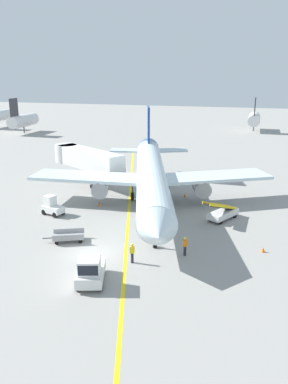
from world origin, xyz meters
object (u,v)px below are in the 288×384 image
object	(u,v)px
pushback_tug	(90,271)
baggage_tug_near_wing	(52,206)
baggage_cart_loaded	(69,236)
jet_bridge	(84,158)
safety_cone_wingtip_left	(99,204)
belt_loader_forward_hold	(222,213)
safety_cone_nose_left	(263,250)
airliner	(151,176)
ground_crew_wing_walker	(185,246)
ground_crew_marshaller	(132,252)
safety_cone_nose_right	(185,195)

from	to	relation	value
pushback_tug	baggage_tug_near_wing	world-z (taller)	pushback_tug
baggage_cart_loaded	jet_bridge	bearing A→B (deg)	110.04
jet_bridge	safety_cone_wingtip_left	world-z (taller)	jet_bridge
baggage_cart_loaded	pushback_tug	bearing A→B (deg)	-52.14
pushback_tug	belt_loader_forward_hold	bearing A→B (deg)	63.05
pushback_tug	safety_cone_wingtip_left	size ratio (longest dim) A/B	9.08
belt_loader_forward_hold	safety_cone_nose_left	world-z (taller)	belt_loader_forward_hold
airliner	belt_loader_forward_hold	bearing A→B (deg)	-19.06
ground_crew_wing_walker	safety_cone_nose_left	world-z (taller)	ground_crew_wing_walker
belt_loader_forward_hold	safety_cone_wingtip_left	distance (m)	14.15
jet_bridge	ground_crew_marshaller	size ratio (longest dim) A/B	7.24
belt_loader_forward_hold	ground_crew_marshaller	xyz separation A→B (m)	(-6.09, -11.92, 0.13)
baggage_tug_near_wing	safety_cone_nose_left	distance (m)	22.32
baggage_tug_near_wing	ground_crew_wing_walker	world-z (taller)	baggage_tug_near_wing
ground_crew_wing_walker	safety_cone_wingtip_left	size ratio (longest dim) A/B	3.86
airliner	safety_cone_nose_right	distance (m)	5.93
belt_loader_forward_hold	safety_cone_nose_left	bearing A→B (deg)	-59.08
pushback_tug	safety_cone_wingtip_left	world-z (taller)	pushback_tug
baggage_tug_near_wing	ground_crew_wing_walker	distance (m)	16.76
airliner	baggage_cart_loaded	world-z (taller)	airliner
baggage_cart_loaded	safety_cone_nose_left	size ratio (longest dim) A/B	8.53
belt_loader_forward_hold	jet_bridge	bearing A→B (deg)	154.95
baggage_tug_near_wing	ground_crew_wing_walker	xyz separation A→B (m)	(15.68, -5.92, -0.02)
baggage_cart_loaded	safety_cone_wingtip_left	size ratio (longest dim) A/B	8.53
baggage_cart_loaded	safety_cone_nose_right	size ratio (longest dim) A/B	8.53
belt_loader_forward_hold	safety_cone_wingtip_left	size ratio (longest dim) A/B	11.34
jet_bridge	belt_loader_forward_hold	distance (m)	22.05
baggage_cart_loaded	safety_cone_nose_left	distance (m)	17.32
airliner	ground_crew_marshaller	bearing A→B (deg)	-80.74
ground_crew_marshaller	ground_crew_wing_walker	world-z (taller)	same
ground_crew_wing_walker	safety_cone_nose_right	distance (m)	16.36
baggage_tug_near_wing	belt_loader_forward_hold	xyz separation A→B (m)	(17.90, 3.52, -0.15)
baggage_tug_near_wing	belt_loader_forward_hold	bearing A→B (deg)	11.13
baggage_cart_loaded	ground_crew_marshaller	distance (m)	7.32
airliner	baggage_cart_loaded	size ratio (longest dim) A/B	9.22
pushback_tug	baggage_cart_loaded	distance (m)	8.06
baggage_tug_near_wing	safety_cone_wingtip_left	world-z (taller)	baggage_tug_near_wing
ground_crew_marshaller	safety_cone_wingtip_left	xyz separation A→B (m)	(-8.03, 12.62, -0.69)
airliner	jet_bridge	xyz separation A→B (m)	(-11.31, 6.32, 0.12)
belt_loader_forward_hold	safety_cone_nose_right	world-z (taller)	belt_loader_forward_hold
safety_cone_nose_left	safety_cone_nose_right	xyz separation A→B (m)	(-9.31, 13.56, 0.00)
pushback_tug	safety_cone_nose_left	distance (m)	15.12
ground_crew_marshaller	ground_crew_wing_walker	distance (m)	4.60
jet_bridge	safety_cone_wingtip_left	distance (m)	10.81
jet_bridge	ground_crew_marshaller	xyz separation A→B (m)	(13.73, -21.18, -2.63)
ground_crew_wing_walker	safety_cone_wingtip_left	bearing A→B (deg)	139.58
airliner	safety_cone_wingtip_left	distance (m)	6.83
belt_loader_forward_hold	safety_cone_nose_left	size ratio (longest dim) A/B	11.34
safety_cone_nose_right	baggage_cart_loaded	bearing A→B (deg)	-115.87
jet_bridge	baggage_cart_loaded	xyz separation A→B (m)	(6.84, -18.75, -3.07)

